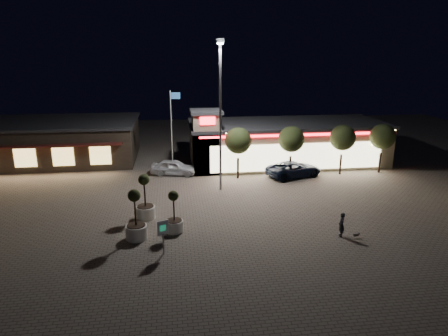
{
  "coord_description": "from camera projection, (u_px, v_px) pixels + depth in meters",
  "views": [
    {
      "loc": [
        -1.94,
        -24.09,
        11.43
      ],
      "look_at": [
        2.03,
        6.0,
        2.51
      ],
      "focal_mm": 32.0,
      "sensor_mm": 36.0,
      "label": 1
    }
  ],
  "objects": [
    {
      "name": "string_tree_c",
      "position": [
        343.0,
        138.0,
        37.6
      ],
      "size": [
        2.42,
        2.42,
        4.79
      ],
      "color": "#332319",
      "rests_on": "ground"
    },
    {
      "name": "string_tree_b",
      "position": [
        291.0,
        139.0,
        36.97
      ],
      "size": [
        2.42,
        2.42,
        4.79
      ],
      "color": "#332319",
      "rests_on": "ground"
    },
    {
      "name": "planter_mid",
      "position": [
        136.0,
        224.0,
        25.01
      ],
      "size": [
        1.34,
        1.34,
        3.3
      ],
      "color": "silver",
      "rests_on": "ground"
    },
    {
      "name": "restaurant_building",
      "position": [
        60.0,
        140.0,
        43.02
      ],
      "size": [
        16.4,
        11.0,
        4.3
      ],
      "color": "#382D23",
      "rests_on": "ground"
    },
    {
      "name": "pedestrian",
      "position": [
        341.0,
        225.0,
        25.38
      ],
      "size": [
        0.48,
        0.64,
        1.59
      ],
      "primitive_type": "imported",
      "rotation": [
        0.0,
        0.0,
        -1.74
      ],
      "color": "black",
      "rests_on": "ground"
    },
    {
      "name": "ground",
      "position": [
        205.0,
        231.0,
        26.39
      ],
      "size": [
        90.0,
        90.0,
        0.0
      ],
      "primitive_type": "plane",
      "color": "#61584E",
      "rests_on": "ground"
    },
    {
      "name": "pickup_truck",
      "position": [
        294.0,
        169.0,
        37.61
      ],
      "size": [
        5.79,
        3.92,
        1.47
      ],
      "primitive_type": "imported",
      "rotation": [
        0.0,
        0.0,
        1.87
      ],
      "color": "black",
      "rests_on": "ground"
    },
    {
      "name": "white_sedan",
      "position": [
        174.0,
        167.0,
        38.18
      ],
      "size": [
        4.61,
        2.63,
        1.48
      ],
      "primitive_type": "imported",
      "rotation": [
        0.0,
        0.0,
        1.35
      ],
      "color": "silver",
      "rests_on": "ground"
    },
    {
      "name": "flagpole",
      "position": [
        172.0,
        126.0,
        37.17
      ],
      "size": [
        0.95,
        0.1,
        8.0
      ],
      "color": "white",
      "rests_on": "ground"
    },
    {
      "name": "dog",
      "position": [
        357.0,
        234.0,
        25.34
      ],
      "size": [
        0.46,
        0.19,
        0.25
      ],
      "color": "#59514C",
      "rests_on": "ground"
    },
    {
      "name": "string_tree_d",
      "position": [
        383.0,
        137.0,
        38.1
      ],
      "size": [
        2.42,
        2.42,
        4.79
      ],
      "color": "#332319",
      "rests_on": "ground"
    },
    {
      "name": "planter_left",
      "position": [
        145.0,
        205.0,
        28.1
      ],
      "size": [
        1.33,
        1.33,
        3.28
      ],
      "color": "silver",
      "rests_on": "ground"
    },
    {
      "name": "retail_building",
      "position": [
        282.0,
        142.0,
        42.0
      ],
      "size": [
        20.4,
        8.4,
        6.1
      ],
      "color": "gray",
      "rests_on": "ground"
    },
    {
      "name": "valet_sign",
      "position": [
        163.0,
        231.0,
        23.05
      ],
      "size": [
        0.65,
        0.32,
        2.08
      ],
      "color": "gray",
      "rests_on": "ground"
    },
    {
      "name": "floodlight_pole",
      "position": [
        220.0,
        108.0,
        32.27
      ],
      "size": [
        0.6,
        0.4,
        12.38
      ],
      "color": "gray",
      "rests_on": "ground"
    },
    {
      "name": "planter_right",
      "position": [
        174.0,
        219.0,
        26.04
      ],
      "size": [
        1.16,
        1.16,
        2.85
      ],
      "color": "silver",
      "rests_on": "ground"
    },
    {
      "name": "string_tree_a",
      "position": [
        238.0,
        141.0,
        36.35
      ],
      "size": [
        2.42,
        2.42,
        4.79
      ],
      "color": "#332319",
      "rests_on": "ground"
    }
  ]
}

